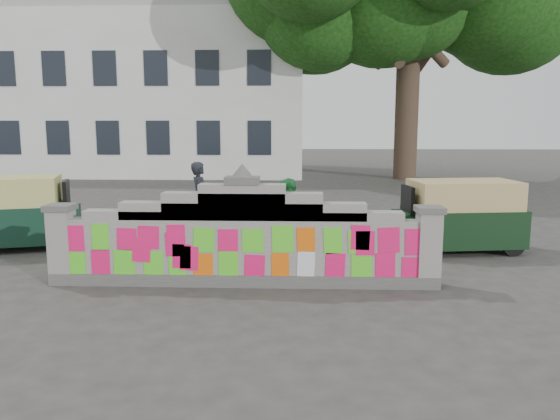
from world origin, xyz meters
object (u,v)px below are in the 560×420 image
(cyclist_bike, at_px, (201,225))
(rickshaw_right, at_px, (459,215))
(cyclist_rider, at_px, (200,210))
(rickshaw_left, at_px, (9,212))
(pedestrian, at_px, (288,217))

(cyclist_bike, xyz_separation_m, rickshaw_right, (5.48, -0.29, 0.30))
(cyclist_rider, relative_size, rickshaw_left, 0.56)
(cyclist_rider, relative_size, pedestrian, 1.02)
(cyclist_bike, xyz_separation_m, rickshaw_left, (-4.01, -0.42, 0.33))
(pedestrian, relative_size, rickshaw_right, 0.57)
(pedestrian, bearing_deg, rickshaw_right, 69.72)
(cyclist_rider, xyz_separation_m, rickshaw_right, (5.48, -0.29, -0.03))
(cyclist_bike, relative_size, rickshaw_left, 0.62)
(cyclist_bike, distance_m, pedestrian, 2.06)
(cyclist_rider, height_order, rickshaw_right, cyclist_rider)
(pedestrian, height_order, rickshaw_left, pedestrian)
(rickshaw_left, distance_m, rickshaw_right, 9.50)
(cyclist_bike, distance_m, cyclist_rider, 0.33)
(cyclist_rider, bearing_deg, cyclist_bike, -0.00)
(cyclist_bike, height_order, pedestrian, pedestrian)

